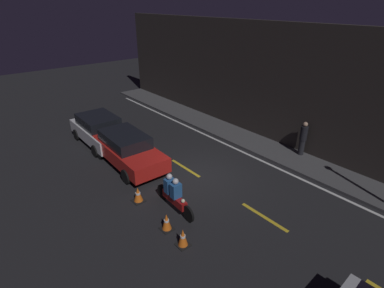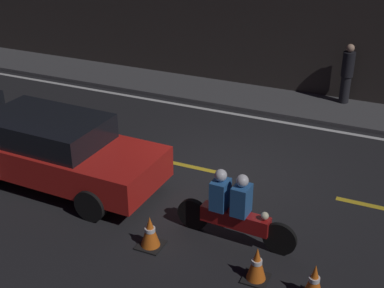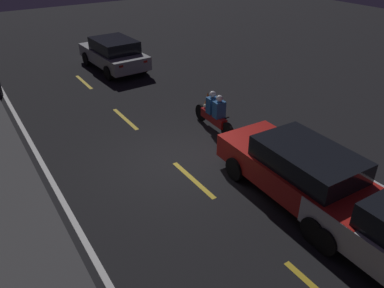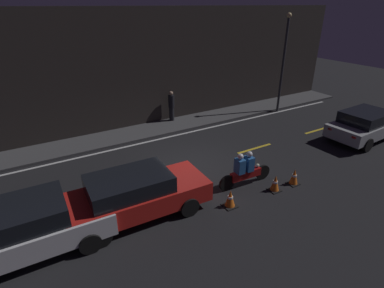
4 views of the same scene
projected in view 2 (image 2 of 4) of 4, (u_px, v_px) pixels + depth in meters
The scene contains 11 objects.
ground_plane at pixel (222, 173), 11.82m from camera, with size 56.00×56.00×0.00m, color black.
raised_curb at pixel (278, 102), 15.45m from camera, with size 28.00×1.91×0.12m.
lane_dash_b at pixel (24, 130), 13.85m from camera, with size 2.00×0.14×0.01m.
lane_dash_c at pixel (181, 165), 12.19m from camera, with size 2.00×0.14×0.01m.
lane_solid_kerb at pixel (266, 119), 14.49m from camera, with size 25.20×0.14×0.01m.
taxi_red at pixel (55, 149), 11.13m from camera, with size 4.58×1.99×1.50m.
motorcycle at pixel (232, 209), 9.38m from camera, with size 2.27×0.39×1.37m.
traffic_cone_near at pixel (150, 232), 9.35m from camera, with size 0.45×0.45×0.61m.
traffic_cone_mid at pixel (257, 264), 8.56m from camera, with size 0.42×0.42×0.62m.
traffic_cone_far at pixel (314, 282), 8.18m from camera, with size 0.41×0.41×0.63m.
pedestrian at pixel (347, 73), 14.92m from camera, with size 0.34×0.34×1.70m.
Camera 2 is at (3.63, -9.67, 5.83)m, focal length 50.00 mm.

